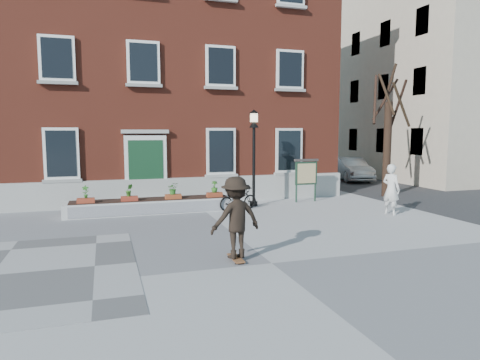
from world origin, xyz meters
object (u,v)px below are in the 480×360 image
object	(u,v)px
bystander	(391,189)
notice_board	(306,173)
parked_car	(351,169)
skateboarder	(236,218)
bicycle	(238,199)
lamp_post	(254,144)

from	to	relation	value
bystander	notice_board	bearing A→B (deg)	6.18
parked_car	skateboarder	xyz separation A→B (m)	(-11.79, -13.85, 0.31)
parked_car	notice_board	distance (m)	9.17
bicycle	lamp_post	bearing A→B (deg)	-69.49
skateboarder	bicycle	bearing A→B (deg)	72.10
parked_car	lamp_post	bearing A→B (deg)	-130.00
bystander	skateboarder	xyz separation A→B (m)	(-7.12, -3.71, 0.10)
parked_car	skateboarder	world-z (taller)	skateboarder
lamp_post	bicycle	bearing A→B (deg)	-144.89
lamp_post	parked_car	bearing A→B (deg)	37.97
bicycle	parked_car	bearing A→B (deg)	-66.87
bicycle	notice_board	xyz separation A→B (m)	(3.40, 0.96, 0.83)
skateboarder	lamp_post	bearing A→B (deg)	67.26
parked_car	bystander	world-z (taller)	bystander
skateboarder	parked_car	bearing A→B (deg)	49.60
bicycle	bystander	bearing A→B (deg)	-131.73
bystander	notice_board	xyz separation A→B (m)	(-1.68, 3.56, 0.33)
bystander	skateboarder	world-z (taller)	skateboarder
parked_car	notice_board	world-z (taller)	notice_board
lamp_post	skateboarder	bearing A→B (deg)	-112.74
bystander	lamp_post	xyz separation A→B (m)	(-4.22, 3.21, 1.60)
bystander	lamp_post	distance (m)	5.54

